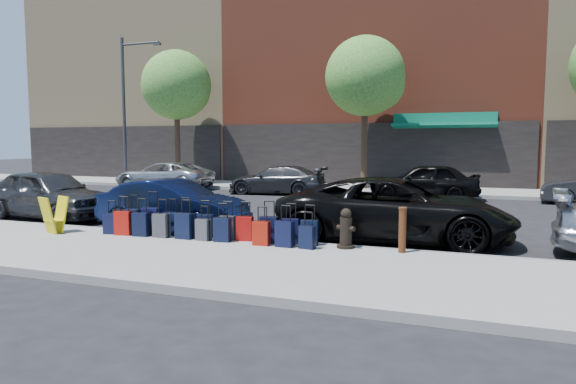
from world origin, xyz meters
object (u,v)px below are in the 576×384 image
at_px(fire_hydrant, 346,230).
at_px(bollard, 402,229).
at_px(car_near_0, 49,194).
at_px(car_far_0, 164,176).
at_px(car_near_2, 395,210).
at_px(car_far_2, 424,181).
at_px(tree_center, 368,78).
at_px(streetlight, 127,101).
at_px(tree_left, 179,87).
at_px(car_near_1, 173,205).
at_px(display_rack, 54,215).
at_px(car_far_1, 277,180).
at_px(suitcase_front_5, 205,226).

height_order(fire_hydrant, bollard, bollard).
distance_m(car_near_0, car_far_0, 10.35).
height_order(car_near_2, car_far_2, car_near_2).
bearing_deg(bollard, tree_center, 104.81).
distance_m(fire_hydrant, car_far_2, 11.58).
bearing_deg(streetlight, car_near_2, -34.90).
bearing_deg(tree_left, car_far_2, -11.34).
bearing_deg(car_far_2, streetlight, -101.97).
distance_m(car_near_0, car_near_1, 4.66).
distance_m(display_rack, car_near_1, 2.92).
relative_size(streetlight, car_near_1, 1.96).
height_order(fire_hydrant, car_far_1, car_far_1).
bearing_deg(car_near_0, streetlight, 34.81).
relative_size(bollard, car_near_0, 0.20).
xyz_separation_m(suitcase_front_5, car_near_0, (-6.45, 1.75, 0.35)).
bearing_deg(car_far_0, car_far_2, 87.73).
distance_m(display_rack, car_near_2, 8.22).
bearing_deg(car_far_1, car_near_0, -24.83).
xyz_separation_m(tree_center, streetlight, (-13.44, -0.70, -0.75)).
xyz_separation_m(bollard, car_near_1, (-6.31, 1.47, 0.06)).
relative_size(tree_left, car_near_1, 1.78).
distance_m(bollard, car_far_2, 11.64).
height_order(tree_left, car_near_2, tree_left).
bearing_deg(car_near_1, car_far_2, -28.32).
xyz_separation_m(fire_hydrant, car_far_2, (0.37, 11.57, 0.22)).
xyz_separation_m(fire_hydrant, car_near_1, (-5.15, 1.43, 0.14)).
bearing_deg(tree_center, display_rack, -106.48).
height_order(car_near_0, car_far_2, car_near_0).
bearing_deg(streetlight, car_near_0, -62.08).
relative_size(car_near_0, car_far_1, 1.01).
bearing_deg(tree_left, suitcase_front_5, -55.60).
height_order(streetlight, car_near_2, streetlight).
relative_size(tree_left, car_near_2, 1.33).
relative_size(tree_left, fire_hydrant, 8.75).
xyz_separation_m(tree_center, car_near_1, (-2.52, -12.84, -4.74)).
distance_m(car_far_0, car_far_1, 6.29).
relative_size(fire_hydrant, car_near_1, 0.20).
height_order(streetlight, car_near_0, streetlight).
height_order(suitcase_front_5, car_near_1, car_near_1).
bearing_deg(car_far_0, streetlight, -118.66).
bearing_deg(car_near_1, tree_left, 32.08).
bearing_deg(car_far_1, display_rack, -8.63).
height_order(display_rack, car_near_1, car_near_1).
bearing_deg(streetlight, fire_hydrant, -40.21).
xyz_separation_m(tree_left, car_near_1, (7.98, -12.84, -4.74)).
relative_size(tree_center, car_near_2, 1.33).
relative_size(tree_center, car_far_1, 1.62).
bearing_deg(streetlight, display_rack, -57.91).
relative_size(streetlight, car_near_0, 1.77).
bearing_deg(fire_hydrant, car_far_0, 155.78).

